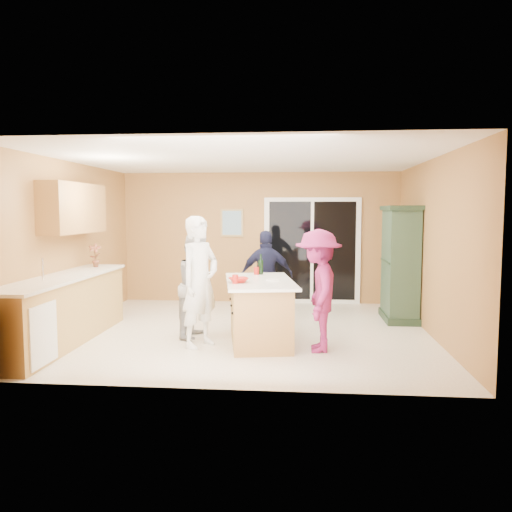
# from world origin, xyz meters

# --- Properties ---
(floor) EXTENTS (5.50, 5.50, 0.00)m
(floor) POSITION_xyz_m (0.00, 0.00, 0.00)
(floor) COLOR white
(floor) RESTS_ON ground
(ceiling) EXTENTS (5.50, 5.00, 0.10)m
(ceiling) POSITION_xyz_m (0.00, 0.00, 2.60)
(ceiling) COLOR white
(ceiling) RESTS_ON wall_back
(wall_back) EXTENTS (5.50, 0.10, 2.60)m
(wall_back) POSITION_xyz_m (0.00, 2.50, 1.30)
(wall_back) COLOR tan
(wall_back) RESTS_ON ground
(wall_front) EXTENTS (5.50, 0.10, 2.60)m
(wall_front) POSITION_xyz_m (0.00, -2.50, 1.30)
(wall_front) COLOR tan
(wall_front) RESTS_ON ground
(wall_left) EXTENTS (0.10, 5.00, 2.60)m
(wall_left) POSITION_xyz_m (-2.75, 0.00, 1.30)
(wall_left) COLOR tan
(wall_left) RESTS_ON ground
(wall_right) EXTENTS (0.10, 5.00, 2.60)m
(wall_right) POSITION_xyz_m (2.75, 0.00, 1.30)
(wall_right) COLOR tan
(wall_right) RESTS_ON ground
(left_cabinet_run) EXTENTS (0.65, 3.05, 1.24)m
(left_cabinet_run) POSITION_xyz_m (-2.45, -1.05, 0.46)
(left_cabinet_run) COLOR #B78D47
(left_cabinet_run) RESTS_ON floor
(upper_cabinets) EXTENTS (0.35, 1.60, 0.75)m
(upper_cabinets) POSITION_xyz_m (-2.58, -0.20, 1.88)
(upper_cabinets) COLOR #B78D47
(upper_cabinets) RESTS_ON wall_left
(sliding_door) EXTENTS (1.90, 0.07, 2.10)m
(sliding_door) POSITION_xyz_m (1.05, 2.46, 1.05)
(sliding_door) COLOR white
(sliding_door) RESTS_ON floor
(framed_picture) EXTENTS (0.46, 0.04, 0.56)m
(framed_picture) POSITION_xyz_m (-0.55, 2.48, 1.60)
(framed_picture) COLOR #A68853
(framed_picture) RESTS_ON wall_back
(kitchen_island) EXTENTS (1.17, 1.80, 0.88)m
(kitchen_island) POSITION_xyz_m (0.26, -0.60, 0.41)
(kitchen_island) COLOR #B78D47
(kitchen_island) RESTS_ON floor
(green_hutch) EXTENTS (0.55, 1.05, 1.92)m
(green_hutch) POSITION_xyz_m (2.49, 1.05, 0.94)
(green_hutch) COLOR #203321
(green_hutch) RESTS_ON floor
(woman_white) EXTENTS (0.70, 0.77, 1.77)m
(woman_white) POSITION_xyz_m (-0.52, -0.88, 0.88)
(woman_white) COLOR white
(woman_white) RESTS_ON floor
(woman_grey) EXTENTS (0.67, 0.81, 1.51)m
(woman_grey) POSITION_xyz_m (-0.67, -0.35, 0.75)
(woman_grey) COLOR #ABABAE
(woman_grey) RESTS_ON floor
(woman_navy) EXTENTS (0.94, 0.54, 1.51)m
(woman_navy) POSITION_xyz_m (0.27, 0.77, 0.76)
(woman_navy) COLOR #1C1E3E
(woman_navy) RESTS_ON floor
(woman_magenta) EXTENTS (0.60, 1.03, 1.60)m
(woman_magenta) POSITION_xyz_m (1.06, -0.96, 0.80)
(woman_magenta) COLOR #992159
(woman_magenta) RESTS_ON floor
(serving_bowl) EXTENTS (0.34, 0.34, 0.06)m
(serving_bowl) POSITION_xyz_m (0.00, -0.85, 0.91)
(serving_bowl) COLOR #B21A13
(serving_bowl) RESTS_ON kitchen_island
(tulip_vase) EXTENTS (0.23, 0.17, 0.39)m
(tulip_vase) POSITION_xyz_m (-2.45, 0.23, 1.13)
(tulip_vase) COLOR red
(tulip_vase) RESTS_ON left_cabinet_run
(tumbler_near) EXTENTS (0.10, 0.10, 0.11)m
(tumbler_near) POSITION_xyz_m (0.17, 0.00, 0.93)
(tumbler_near) COLOR #B21A13
(tumbler_near) RESTS_ON kitchen_island
(tumbler_far) EXTENTS (0.11, 0.11, 0.12)m
(tumbler_far) POSITION_xyz_m (-0.03, -0.95, 0.94)
(tumbler_far) COLOR #B21A13
(tumbler_far) RESTS_ON kitchen_island
(wine_bottle) EXTENTS (0.07, 0.07, 0.31)m
(wine_bottle) POSITION_xyz_m (0.23, 0.03, 1.00)
(wine_bottle) COLOR black
(wine_bottle) RESTS_ON kitchen_island
(white_plate) EXTENTS (0.21, 0.21, 0.01)m
(white_plate) POSITION_xyz_m (0.44, -0.58, 0.88)
(white_plate) COLOR silver
(white_plate) RESTS_ON kitchen_island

